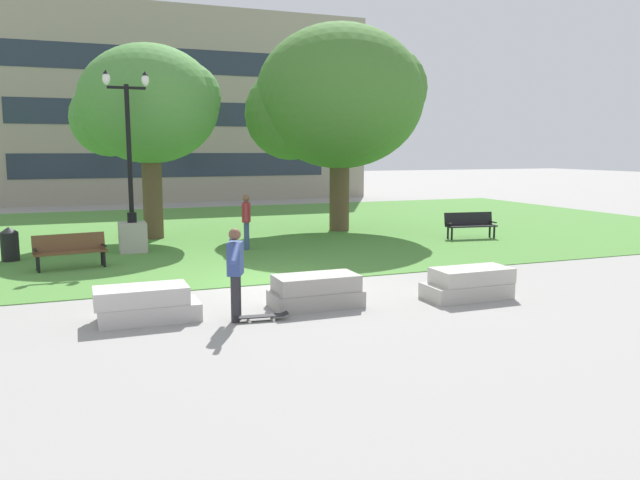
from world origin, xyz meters
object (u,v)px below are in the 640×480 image
at_px(concrete_block_right, 469,284).
at_px(lamp_post_left, 132,216).
at_px(skateboard, 261,316).
at_px(trash_bin, 10,244).
at_px(person_bystander_near_lawn, 246,219).
at_px(person_skateboarder, 235,268).
at_px(park_bench_near_left, 70,249).
at_px(park_bench_far_left, 470,224).
at_px(concrete_block_center, 146,304).
at_px(concrete_block_left, 316,291).

distance_m(concrete_block_right, lamp_post_left, 10.66).
xyz_separation_m(skateboard, trash_bin, (-4.87, 8.46, 0.42)).
bearing_deg(lamp_post_left, person_bystander_near_lawn, -12.94).
bearing_deg(concrete_block_right, skateboard, -178.32).
bearing_deg(concrete_block_right, person_skateboarder, 179.66).
relative_size(park_bench_near_left, trash_bin, 1.93).
bearing_deg(concrete_block_right, park_bench_far_left, 55.26).
height_order(skateboard, park_bench_far_left, park_bench_far_left).
bearing_deg(concrete_block_center, trash_bin, 110.73).
xyz_separation_m(concrete_block_left, park_bench_far_left, (8.45, 6.98, 0.23)).
xyz_separation_m(park_bench_near_left, trash_bin, (-1.59, 1.82, -0.04)).
xyz_separation_m(park_bench_near_left, lamp_post_left, (1.76, 2.19, 0.56)).
relative_size(concrete_block_left, trash_bin, 1.88).
height_order(concrete_block_left, skateboard, concrete_block_left).
bearing_deg(concrete_block_left, concrete_block_center, 177.31).
xyz_separation_m(concrete_block_center, park_bench_near_left, (-1.32, 5.86, 0.23)).
bearing_deg(skateboard, person_bystander_near_lawn, 77.19).
xyz_separation_m(park_bench_near_left, person_bystander_near_lawn, (5.11, 1.42, 0.44)).
bearing_deg(trash_bin, lamp_post_left, 6.42).
xyz_separation_m(concrete_block_left, concrete_block_right, (3.27, -0.49, 0.00)).
xyz_separation_m(skateboard, park_bench_far_left, (9.77, 7.61, 0.45)).
relative_size(lamp_post_left, trash_bin, 5.62).
bearing_deg(lamp_post_left, trash_bin, -173.58).
bearing_deg(lamp_post_left, concrete_block_left, -70.88).
height_order(concrete_block_center, lamp_post_left, lamp_post_left).
height_order(park_bench_near_left, park_bench_far_left, same).
bearing_deg(person_skateboarder, person_bystander_near_lawn, 74.09).
xyz_separation_m(person_skateboarder, lamp_post_left, (-1.11, 8.67, 0.13)).
height_order(concrete_block_left, park_bench_near_left, park_bench_near_left).
relative_size(concrete_block_center, concrete_block_left, 1.03).
bearing_deg(skateboard, person_skateboarder, 158.60).
bearing_deg(concrete_block_right, concrete_block_center, 174.37).
height_order(park_bench_far_left, lamp_post_left, lamp_post_left).
height_order(concrete_block_left, concrete_block_right, same).
relative_size(concrete_block_center, park_bench_near_left, 1.00).
bearing_deg(person_skateboarder, concrete_block_center, 158.20).
bearing_deg(lamp_post_left, person_skateboarder, -82.72).
xyz_separation_m(concrete_block_right, lamp_post_left, (-6.11, 8.70, 0.80)).
relative_size(park_bench_near_left, lamp_post_left, 0.34).
bearing_deg(person_bystander_near_lawn, park_bench_far_left, -3.27).
relative_size(concrete_block_center, park_bench_far_left, 1.00).
height_order(skateboard, park_bench_near_left, park_bench_near_left).
bearing_deg(person_bystander_near_lawn, lamp_post_left, 167.06).
bearing_deg(skateboard, concrete_block_center, 158.28).
distance_m(concrete_block_left, park_bench_far_left, 10.96).
distance_m(skateboard, park_bench_far_left, 12.39).
xyz_separation_m(lamp_post_left, trash_bin, (-3.34, -0.38, -0.60)).
relative_size(person_skateboarder, skateboard, 1.65).
xyz_separation_m(concrete_block_left, park_bench_near_left, (-4.60, 6.01, 0.23)).
bearing_deg(concrete_block_right, trash_bin, 138.64).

